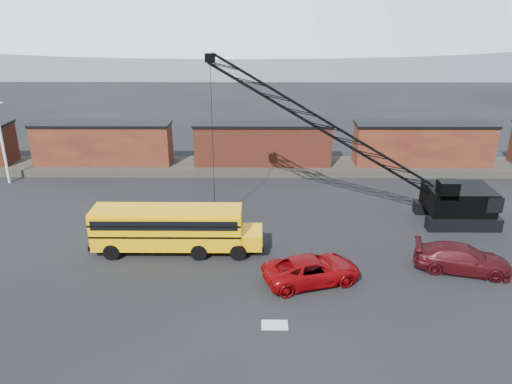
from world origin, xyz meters
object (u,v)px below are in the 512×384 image
at_px(red_pickup, 312,270).
at_px(crawler_crane, 344,137).
at_px(school_bus, 173,228).
at_px(maroon_suv, 462,258).

xyz_separation_m(red_pickup, crawler_crane, (3.00, 8.99, 5.94)).
bearing_deg(red_pickup, school_bus, 49.63).
distance_m(red_pickup, crawler_crane, 11.19).
bearing_deg(crawler_crane, maroon_suv, -48.51).
height_order(school_bus, crawler_crane, crawler_crane).
distance_m(school_bus, crawler_crane, 14.02).
relative_size(maroon_suv, crawler_crane, 0.27).
relative_size(school_bus, red_pickup, 1.95).
height_order(red_pickup, crawler_crane, crawler_crane).
relative_size(red_pickup, maroon_suv, 1.01).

